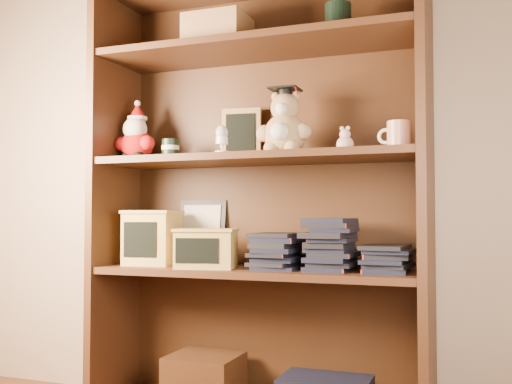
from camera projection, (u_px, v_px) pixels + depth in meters
bookcase at (260, 204)px, 2.17m from camera, size 1.20×0.35×1.60m
shelf_lower at (256, 272)px, 2.12m from camera, size 1.14×0.33×0.02m
shelf_upper at (256, 159)px, 2.13m from camera, size 1.14×0.33×0.02m
santa_plush at (136, 137)px, 2.30m from camera, size 0.17×0.12×0.24m
teachers_tin at (170, 149)px, 2.25m from camera, size 0.07×0.07×0.07m
chalkboard_plaque at (242, 135)px, 2.28m from camera, size 0.15×0.09×0.19m
egg_cup at (222, 139)px, 2.10m from camera, size 0.05×0.05×0.10m
grad_teddy_bear at (285, 128)px, 2.09m from camera, size 0.20×0.17×0.24m
pink_figurine at (345, 142)px, 2.02m from camera, size 0.06×0.06×0.09m
teacher_mug at (398, 136)px, 1.96m from camera, size 0.11×0.08×0.10m
certificate_frame at (202, 231)px, 2.35m from camera, size 0.20×0.05×0.25m
treats_box at (153, 237)px, 2.27m from camera, size 0.21×0.21×0.20m
pencils_box at (206, 248)px, 2.12m from camera, size 0.24×0.19×0.14m
book_stack_left at (277, 250)px, 2.09m from camera, size 0.14×0.20×0.13m
book_stack_mid at (332, 245)px, 2.02m from camera, size 0.14×0.20×0.18m
book_stack_right at (386, 258)px, 1.96m from camera, size 0.14×0.20×0.10m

